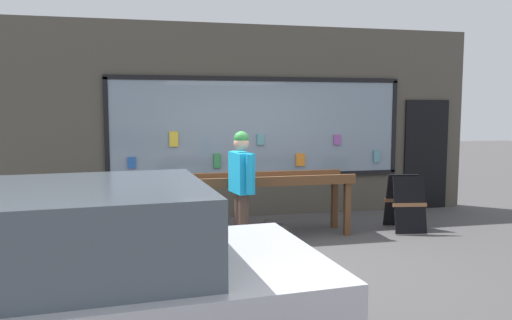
# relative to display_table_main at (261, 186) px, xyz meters

# --- Properties ---
(ground_plane) EXTENTS (40.00, 40.00, 0.00)m
(ground_plane) POSITION_rel_display_table_main_xyz_m (-0.00, -0.88, -0.77)
(ground_plane) COLOR #474444
(shopfront_facade) EXTENTS (8.71, 0.29, 3.40)m
(shopfront_facade) POSITION_rel_display_table_main_xyz_m (0.06, 1.51, 0.92)
(shopfront_facade) COLOR #4C473D
(shopfront_facade) RESTS_ON ground_plane
(display_table_main) EXTENTS (2.78, 0.69, 0.95)m
(display_table_main) POSITION_rel_display_table_main_xyz_m (0.00, 0.00, 0.00)
(display_table_main) COLOR brown
(display_table_main) RESTS_ON ground_plane
(person_browsing) EXTENTS (0.30, 0.64, 1.63)m
(person_browsing) POSITION_rel_display_table_main_xyz_m (-0.43, -0.61, 0.18)
(person_browsing) COLOR #4C382D
(person_browsing) RESTS_ON ground_plane
(small_dog) EXTENTS (0.38, 0.52, 0.42)m
(small_dog) POSITION_rel_display_table_main_xyz_m (0.01, -0.90, -0.48)
(small_dog) COLOR black
(small_dog) RESTS_ON ground_plane
(sandwich_board_sign) EXTENTS (0.60, 0.73, 0.88)m
(sandwich_board_sign) POSITION_rel_display_table_main_xyz_m (2.32, -0.14, -0.32)
(sandwich_board_sign) COLOR black
(sandwich_board_sign) RESTS_ON ground_plane
(parked_car) EXTENTS (4.05, 2.18, 1.41)m
(parked_car) POSITION_rel_display_table_main_xyz_m (-2.41, -3.77, -0.03)
(parked_car) COLOR silver
(parked_car) RESTS_ON ground_plane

